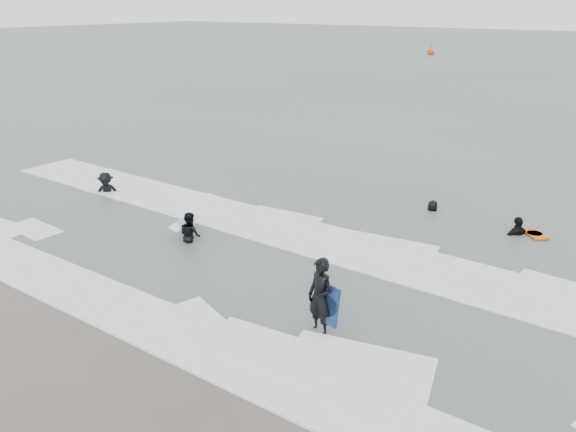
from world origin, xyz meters
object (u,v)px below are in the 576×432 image
Objects in this scene: surfer_right_far at (432,211)px; buoy at (431,52)px; surfer_wading at (191,242)px; surfer_breaker at (107,194)px; surfer_right_near at (517,235)px; surfer_centre at (319,333)px.

buoy reaches higher than surfer_right_far.
buoy is (-20.19, 69.55, 0.42)m from surfer_wading.
surfer_breaker is 1.12× the size of surfer_right_far.
surfer_right_near is at bearing 149.88° from surfer_right_far.
buoy is at bearing -88.35° from surfer_right_far.
surfer_right_far is at bearing -67.68° from buoy.
surfer_breaker is 15.75m from surfer_right_near.
buoy reaches higher than surfer_wading.
surfer_breaker is 1.07× the size of buoy.
surfer_breaker is 0.98× the size of surfer_right_near.
surfer_wading is at bearing -12.91° from surfer_right_near.
surfer_right_near is (8.56, 6.82, 0.00)m from surfer_wading.
surfer_wading is at bearing 33.35° from surfer_right_far.
surfer_centre is 1.24× the size of surfer_wading.
surfer_wading is 6.44m from surfer_breaker.
surfer_right_far is (5.34, 7.35, 0.00)m from surfer_wading.
surfer_wading is 0.90× the size of surfer_breaker.
surfer_breaker is at bearing -78.43° from buoy.
surfer_breaker is at bearing -31.70° from surfer_right_near.
surfer_breaker is (-12.63, 3.61, 0.00)m from surfer_centre.
surfer_wading is 0.96× the size of buoy.
surfer_wading is 10.95m from surfer_right_near.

